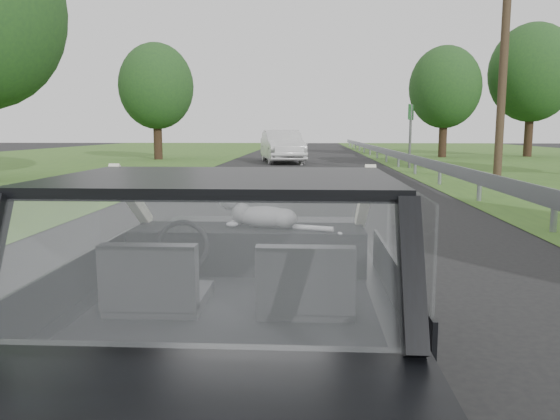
# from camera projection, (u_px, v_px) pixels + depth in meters

# --- Properties ---
(ground) EXTENTS (140.00, 140.00, 0.00)m
(ground) POSITION_uv_depth(u_px,v_px,m) (239.00, 408.00, 3.29)
(ground) COLOR black
(ground) RESTS_ON ground
(subject_car) EXTENTS (1.80, 4.00, 1.45)m
(subject_car) POSITION_uv_depth(u_px,v_px,m) (237.00, 292.00, 3.19)
(subject_car) COLOR black
(subject_car) RESTS_ON ground
(dashboard) EXTENTS (1.58, 0.45, 0.30)m
(dashboard) POSITION_uv_depth(u_px,v_px,m) (249.00, 249.00, 3.79)
(dashboard) COLOR black
(dashboard) RESTS_ON subject_car
(driver_seat) EXTENTS (0.50, 0.72, 0.42)m
(driver_seat) POSITION_uv_depth(u_px,v_px,m) (155.00, 279.00, 2.90)
(driver_seat) COLOR black
(driver_seat) RESTS_ON subject_car
(passenger_seat) EXTENTS (0.50, 0.72, 0.42)m
(passenger_seat) POSITION_uv_depth(u_px,v_px,m) (305.00, 281.00, 2.86)
(passenger_seat) COLOR black
(passenger_seat) RESTS_ON subject_car
(steering_wheel) EXTENTS (0.36, 0.36, 0.04)m
(steering_wheel) POSITION_uv_depth(u_px,v_px,m) (182.00, 247.00, 3.51)
(steering_wheel) COLOR black
(steering_wheel) RESTS_ON dashboard
(cat) EXTENTS (0.61, 0.30, 0.26)m
(cat) POSITION_uv_depth(u_px,v_px,m) (265.00, 215.00, 3.74)
(cat) COLOR #999999
(cat) RESTS_ON dashboard
(guardrail) EXTENTS (0.05, 90.00, 0.32)m
(guardrail) POSITION_uv_depth(u_px,v_px,m) (475.00, 177.00, 12.85)
(guardrail) COLOR #8E929A
(guardrail) RESTS_ON ground
(other_car) EXTENTS (2.97, 5.43, 1.69)m
(other_car) POSITION_uv_depth(u_px,v_px,m) (282.00, 146.00, 28.34)
(other_car) COLOR silver
(other_car) RESTS_ON ground
(highway_sign) EXTENTS (0.49, 1.09, 2.79)m
(highway_sign) POSITION_uv_depth(u_px,v_px,m) (410.00, 137.00, 24.08)
(highway_sign) COLOR #195723
(highway_sign) RESTS_ON ground
(utility_pole) EXTENTS (0.31, 0.31, 8.25)m
(utility_pole) POSITION_uv_depth(u_px,v_px,m) (504.00, 54.00, 17.72)
(utility_pole) COLOR #463523
(utility_pole) RESTS_ON ground
(tree_2) EXTENTS (4.60, 4.60, 6.60)m
(tree_2) POSITION_uv_depth(u_px,v_px,m) (444.00, 104.00, 33.59)
(tree_2) COLOR #1D3B1B
(tree_2) RESTS_ON ground
(tree_3) EXTENTS (5.71, 5.71, 8.07)m
(tree_3) POSITION_uv_depth(u_px,v_px,m) (531.00, 92.00, 34.32)
(tree_3) COLOR #1D3B1B
(tree_3) RESTS_ON ground
(tree_6) EXTENTS (5.23, 5.23, 6.38)m
(tree_6) POSITION_uv_depth(u_px,v_px,m) (157.00, 103.00, 31.05)
(tree_6) COLOR #1D3B1B
(tree_6) RESTS_ON ground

